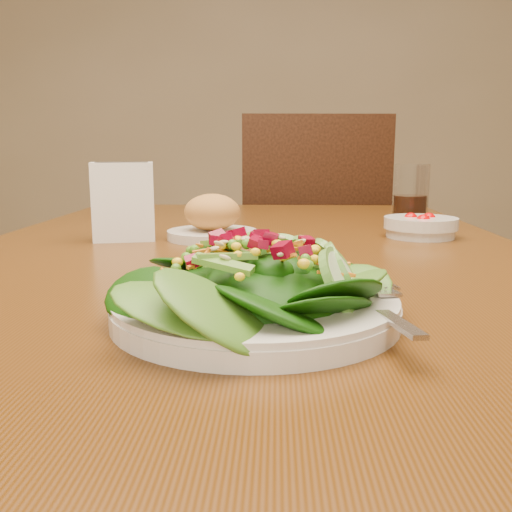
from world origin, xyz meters
The scene contains 7 objects.
dining_table centered at (0.00, 0.00, 0.65)m, with size 0.90×1.40×0.75m.
chair_far centered at (0.16, 0.95, 0.53)m, with size 0.49×0.49×1.00m.
salad_plate centered at (0.04, -0.39, 0.78)m, with size 0.26×0.26×0.08m.
bread_plate centered at (-0.06, 0.09, 0.78)m, with size 0.16×0.16×0.08m.
tomato_bowl centered at (0.30, 0.12, 0.77)m, with size 0.13×0.13×0.04m.
drinking_glass centered at (0.32, 0.27, 0.80)m, with size 0.07×0.07×0.12m.
napkin_holder centered at (-0.21, 0.07, 0.82)m, with size 0.11×0.08×0.13m.
Camera 1 is at (0.05, -0.89, 0.90)m, focal length 40.00 mm.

